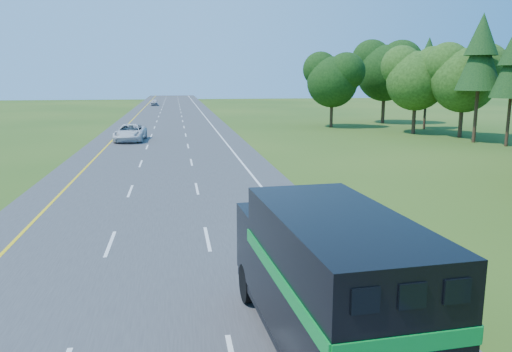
# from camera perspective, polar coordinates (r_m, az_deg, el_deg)

# --- Properties ---
(road) EXTENTS (15.00, 260.00, 0.04)m
(road) POSITION_cam_1_polar(r_m,az_deg,el_deg) (48.99, -10.02, 3.79)
(road) COLOR #38383A
(road) RESTS_ON ground
(lane_markings) EXTENTS (11.15, 260.00, 0.01)m
(lane_markings) POSITION_cam_1_polar(r_m,az_deg,el_deg) (48.99, -10.02, 3.82)
(lane_markings) COLOR yellow
(lane_markings) RESTS_ON road
(horse_truck) EXTENTS (2.92, 8.00, 3.48)m
(horse_truck) POSITION_cam_1_polar(r_m,az_deg,el_deg) (11.11, 7.90, -11.62)
(horse_truck) COLOR black
(horse_truck) RESTS_ON road
(white_suv) EXTENTS (3.07, 6.04, 1.64)m
(white_suv) POSITION_cam_1_polar(r_m,az_deg,el_deg) (50.89, -14.17, 4.84)
(white_suv) COLOR silver
(white_suv) RESTS_ON road
(far_car) EXTENTS (1.79, 4.14, 1.39)m
(far_car) POSITION_cam_1_polar(r_m,az_deg,el_deg) (114.76, -11.56, 8.25)
(far_car) COLOR #B4B3BB
(far_car) RESTS_ON road
(delineator) EXTENTS (0.09, 0.05, 1.04)m
(delineator) POSITION_cam_1_polar(r_m,az_deg,el_deg) (16.90, 19.60, -8.96)
(delineator) COLOR orange
(delineator) RESTS_ON ground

